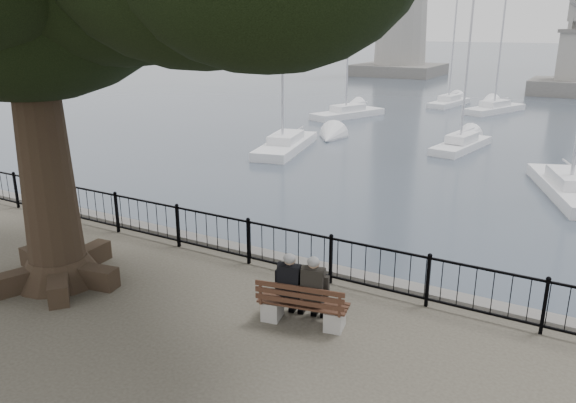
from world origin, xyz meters
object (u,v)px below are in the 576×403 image
Objects in this scene: person_right at (315,292)px; lion_monument at (571,68)px; bench at (302,309)px; person_left at (292,289)px.

lion_monument is (0.53, 49.05, 0.75)m from person_right.
person_left is (-0.24, 0.05, 0.32)m from bench.
bench is 49.19m from lion_monument.
bench is at bearing -144.24° from person_right.
person_left is 1.00× the size of person_right.
bench is 0.39m from person_right.
bench is at bearing -90.83° from lion_monument.
person_right is (0.18, 0.13, 0.32)m from bench.
lion_monument is at bearing 88.89° from person_left.
person_left is at bearing 168.88° from bench.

